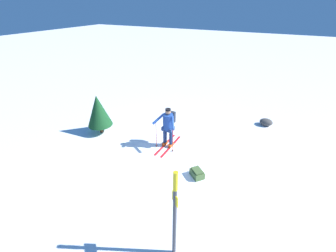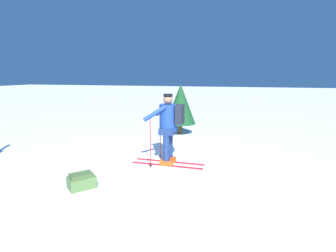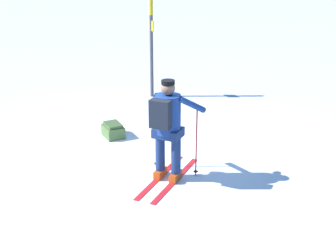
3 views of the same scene
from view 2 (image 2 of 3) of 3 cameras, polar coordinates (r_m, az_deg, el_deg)
ground_plane at (r=5.79m, az=-3.94°, el=-9.45°), size 80.00×80.00×0.00m
skier at (r=5.89m, az=0.15°, el=0.43°), size 0.94×1.67×1.62m
dropped_backpack at (r=5.12m, az=-18.29°, el=-11.31°), size 0.57×0.55×0.27m
pine_tree at (r=8.93m, az=2.74°, el=4.79°), size 1.04×1.04×1.73m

